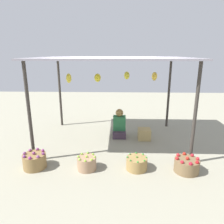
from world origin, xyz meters
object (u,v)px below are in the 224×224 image
at_px(basket_red_apples, 187,165).
at_px(wooden_crate_near_vendor, 144,134).
at_px(basket_green_chilies, 137,163).
at_px(basket_purple_onions, 35,161).
at_px(vendor_person, 119,126).
at_px(basket_limes, 87,163).

bearing_deg(basket_red_apples, wooden_crate_near_vendor, 112.46).
bearing_deg(basket_red_apples, basket_green_chilies, 176.66).
bearing_deg(basket_purple_onions, basket_red_apples, -0.79).
height_order(basket_purple_onions, basket_red_apples, basket_purple_onions).
bearing_deg(vendor_person, basket_red_apples, -53.28).
distance_m(basket_red_apples, wooden_crate_near_vendor, 1.70).
xyz_separation_m(basket_limes, basket_green_chilies, (1.00, 0.03, -0.01)).
xyz_separation_m(basket_purple_onions, wooden_crate_near_vendor, (2.38, 1.53, -0.01)).
relative_size(basket_limes, basket_green_chilies, 0.91).
xyz_separation_m(vendor_person, basket_limes, (-0.65, -1.74, -0.17)).
bearing_deg(basket_green_chilies, basket_limes, -178.12).
distance_m(vendor_person, basket_red_apples, 2.21).
bearing_deg(basket_purple_onions, wooden_crate_near_vendor, 32.61).
bearing_deg(vendor_person, basket_green_chilies, -78.50).
bearing_deg(basket_limes, basket_red_apples, -0.70).
relative_size(basket_purple_onions, basket_limes, 1.20).
xyz_separation_m(basket_purple_onions, basket_limes, (1.06, -0.02, -0.02)).
relative_size(vendor_person, basket_purple_onions, 1.71).
height_order(basket_purple_onions, basket_limes, basket_purple_onions).
bearing_deg(wooden_crate_near_vendor, vendor_person, 163.31).
bearing_deg(basket_red_apples, basket_limes, 179.30).
height_order(basket_green_chilies, basket_red_apples, basket_red_apples).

